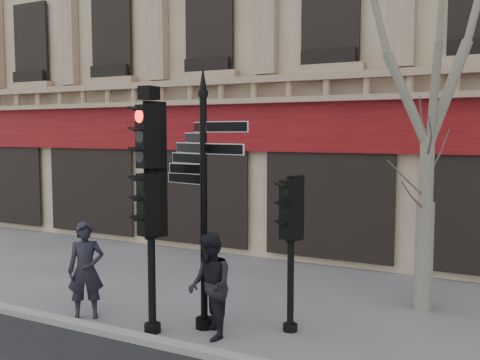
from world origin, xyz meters
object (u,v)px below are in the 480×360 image
at_px(plane_tree, 432,8).
at_px(pedestrian_b, 210,286).
at_px(traffic_signal_main, 150,179).
at_px(fingerpost, 203,155).
at_px(pedestrian_a, 86,270).
at_px(traffic_signal_secondary, 291,226).

height_order(plane_tree, pedestrian_b, plane_tree).
bearing_deg(plane_tree, traffic_signal_main, -139.58).
relative_size(fingerpost, plane_tree, 0.56).
relative_size(fingerpost, pedestrian_a, 2.53).
relative_size(fingerpost, traffic_signal_secondary, 1.72).
bearing_deg(plane_tree, pedestrian_a, -148.62).
xyz_separation_m(plane_tree, pedestrian_b, (-2.98, -3.14, -4.87)).
xyz_separation_m(fingerpost, traffic_signal_main, (-0.70, -0.59, -0.41)).
bearing_deg(plane_tree, pedestrian_b, -133.48).
relative_size(fingerpost, traffic_signal_main, 1.08).
height_order(traffic_signal_main, traffic_signal_secondary, traffic_signal_main).
bearing_deg(fingerpost, pedestrian_b, -23.41).
relative_size(traffic_signal_main, plane_tree, 0.51).
height_order(fingerpost, traffic_signal_main, fingerpost).
bearing_deg(pedestrian_b, traffic_signal_secondary, 83.92).
relative_size(traffic_signal_main, traffic_signal_secondary, 1.59).
bearing_deg(fingerpost, plane_tree, 63.93).
distance_m(fingerpost, pedestrian_a, 3.16).
bearing_deg(fingerpost, pedestrian_a, -142.51).
height_order(traffic_signal_main, pedestrian_b, traffic_signal_main).
relative_size(traffic_signal_main, pedestrian_a, 2.34).
distance_m(fingerpost, traffic_signal_main, 1.00).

